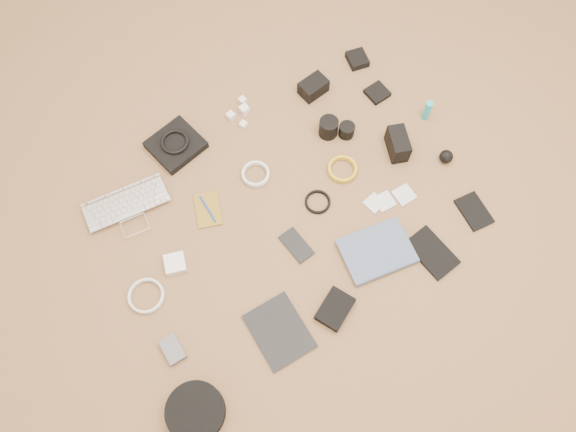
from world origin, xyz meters
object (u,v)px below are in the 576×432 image
dslr_camera (313,87)px  laptop (130,214)px  headphone_case (196,412)px  paperback (388,274)px  phone (296,245)px  tablet (279,331)px

dslr_camera → laptop: bearing=179.5°
headphone_case → paperback: (0.81, 0.02, -0.01)m
laptop → dslr_camera: size_ratio=2.85×
dslr_camera → paperback: bearing=-111.7°
laptop → paperback: (0.66, -0.72, -0.00)m
phone → headphone_case: size_ratio=0.68×
dslr_camera → headphone_case: dslr_camera is taller
laptop → headphone_case: headphone_case is taller
paperback → phone: bearing=48.8°
tablet → paperback: paperback is taller
laptop → paperback: 0.98m
dslr_camera → phone: (-0.44, -0.53, -0.03)m
laptop → headphone_case: 0.76m
dslr_camera → phone: size_ratio=0.85×
laptop → headphone_case: (-0.15, -0.75, 0.01)m
dslr_camera → tablet: 1.01m
phone → paperback: bearing=-56.9°
tablet → phone: size_ratio=1.72×
phone → paperback: 0.35m
dslr_camera → headphone_case: size_ratio=0.58×
headphone_case → paperback: bearing=1.7°
phone → dslr_camera: bearing=46.0°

